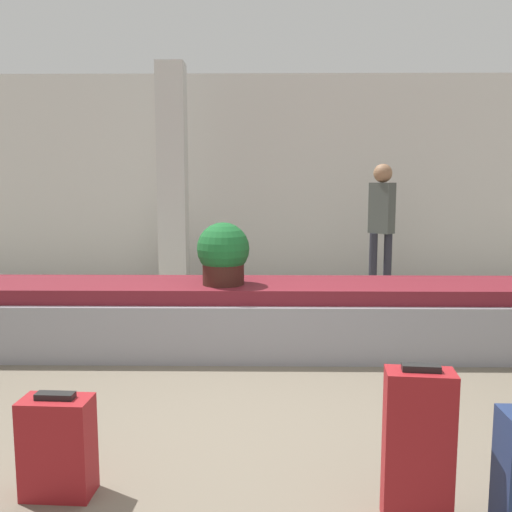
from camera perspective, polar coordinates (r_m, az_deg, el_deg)
ground_plane at (r=3.83m, az=-0.38°, el=-17.03°), size 18.00×18.00×0.00m
back_wall at (r=9.00m, az=0.33°, el=7.69°), size 18.00×0.06×3.20m
carousel at (r=5.39m, az=0.00°, el=-6.15°), size 8.93×0.99×0.64m
pillar at (r=8.22m, az=-8.32°, el=7.61°), size 0.39×0.39×3.20m
suitcase_1 at (r=3.20m, az=-19.22°, el=-17.55°), size 0.36×0.22×0.54m
suitcase_3 at (r=2.88m, az=15.88°, el=-17.88°), size 0.33×0.20×0.76m
potted_plant_0 at (r=5.19m, az=-3.31°, el=0.22°), size 0.48×0.48×0.57m
traveler_0 at (r=7.97m, az=12.45°, el=3.89°), size 0.35×0.35×1.81m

